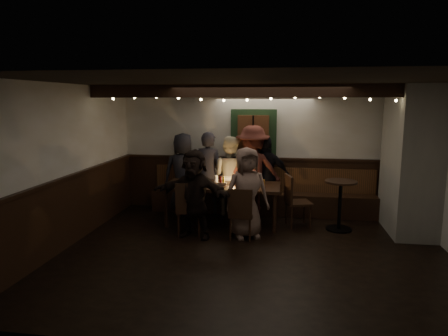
% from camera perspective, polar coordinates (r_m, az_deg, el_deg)
% --- Properties ---
extents(room, '(6.02, 5.01, 2.62)m').
position_cam_1_polar(room, '(7.41, 13.35, -0.40)').
color(room, black).
rests_on(room, ground).
extents(dining_table, '(2.15, 0.92, 0.93)m').
position_cam_1_polar(dining_table, '(7.52, -0.26, -2.87)').
color(dining_table, black).
rests_on(dining_table, ground).
extents(chair_near_left, '(0.51, 0.51, 0.96)m').
position_cam_1_polar(chair_near_left, '(6.93, -5.09, -5.41)').
color(chair_near_left, black).
rests_on(chair_near_left, ground).
extents(chair_near_right, '(0.42, 0.42, 0.90)m').
position_cam_1_polar(chair_near_right, '(6.72, 2.43, -6.15)').
color(chair_near_right, black).
rests_on(chair_near_right, ground).
extents(chair_end, '(0.54, 0.54, 0.97)m').
position_cam_1_polar(chair_end, '(7.53, 9.94, -4.20)').
color(chair_end, black).
rests_on(chair_end, ground).
extents(high_top, '(0.57, 0.57, 0.91)m').
position_cam_1_polar(high_top, '(7.51, 16.25, -4.27)').
color(high_top, black).
rests_on(high_top, ground).
extents(person_a, '(0.91, 0.70, 1.67)m').
position_cam_1_polar(person_a, '(8.42, -5.82, -0.65)').
color(person_a, black).
rests_on(person_a, ground).
extents(person_b, '(0.67, 0.49, 1.71)m').
position_cam_1_polar(person_b, '(8.22, -2.26, -0.71)').
color(person_b, '#292831').
rests_on(person_b, ground).
extents(person_c, '(0.96, 0.86, 1.62)m').
position_cam_1_polar(person_c, '(8.14, 0.83, -1.12)').
color(person_c, beige).
rests_on(person_c, ground).
extents(person_d, '(1.32, 0.96, 1.84)m').
position_cam_1_polar(person_d, '(8.08, 4.11, -0.44)').
color(person_d, '#4A1F19').
rests_on(person_d, ground).
extents(person_e, '(0.95, 0.41, 1.61)m').
position_cam_1_polar(person_e, '(8.17, 6.07, -1.18)').
color(person_e, black).
rests_on(person_e, ground).
extents(person_f, '(1.48, 0.79, 1.53)m').
position_cam_1_polar(person_f, '(6.81, -4.29, -3.70)').
color(person_f, black).
rests_on(person_f, ground).
extents(person_g, '(0.90, 0.76, 1.56)m').
position_cam_1_polar(person_g, '(6.81, 3.27, -3.55)').
color(person_g, '#73594F').
rests_on(person_g, ground).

